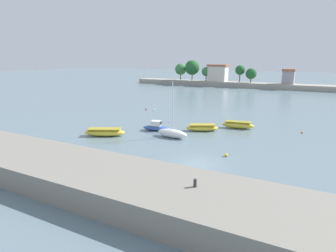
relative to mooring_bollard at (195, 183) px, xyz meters
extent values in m
plane|color=slate|center=(-3.16, 8.38, -2.14)|extent=(400.00, 400.00, 0.00)
cube|color=gray|center=(-3.16, -0.36, -1.21)|extent=(94.39, 7.02, 1.87)
cylinder|color=#2D2D33|center=(0.00, 0.00, 0.00)|extent=(0.22, 0.22, 0.55)
ellipsoid|color=yellow|center=(-17.92, 12.17, -1.69)|extent=(5.54, 3.89, 0.90)
cube|color=#A8952A|center=(-17.92, 12.17, -1.18)|extent=(4.47, 3.17, 0.12)
ellipsoid|color=#3856A8|center=(-13.33, 17.83, -1.79)|extent=(4.09, 2.12, 0.70)
cube|color=silver|center=(-13.33, 17.83, -1.08)|extent=(1.54, 1.28, 0.71)
cube|color=black|center=(-12.67, 17.97, -1.01)|extent=(0.26, 0.92, 0.49)
ellipsoid|color=white|center=(-9.68, 15.68, -1.59)|extent=(4.35, 1.73, 1.10)
cylinder|color=silver|center=(-9.62, 15.68, 2.04)|extent=(0.10, 0.10, 6.18)
cylinder|color=#B7B7BC|center=(-10.60, 15.74, -0.19)|extent=(1.83, 0.21, 0.08)
ellipsoid|color=yellow|center=(-7.47, 20.75, -1.74)|extent=(4.77, 3.48, 0.80)
cube|color=#A8952A|center=(-7.47, 20.75, -1.27)|extent=(3.85, 2.84, 0.14)
ellipsoid|color=yellow|center=(-3.35, 24.54, -1.68)|extent=(4.76, 2.00, 0.93)
cube|color=#A8952A|center=(-3.35, 24.54, -1.16)|extent=(3.82, 1.65, 0.10)
sphere|color=white|center=(-21.54, 31.13, -1.97)|extent=(0.33, 0.33, 0.33)
sphere|color=red|center=(-23.32, 31.07, -1.98)|extent=(0.32, 0.32, 0.32)
sphere|color=orange|center=(5.18, 25.90, -2.01)|extent=(0.27, 0.27, 0.27)
sphere|color=yellow|center=(-1.33, 11.78, -1.96)|extent=(0.36, 0.36, 0.36)
cube|color=#9E998C|center=(-3.16, 84.31, -1.29)|extent=(110.02, 6.11, 1.69)
cube|color=beige|center=(-26.33, 84.95, 2.20)|extent=(6.37, 4.76, 5.30)
cube|color=#995B42|center=(-26.33, 84.95, 5.20)|extent=(7.01, 5.23, 0.70)
cube|color=#99939E|center=(-2.47, 84.93, 1.62)|extent=(3.62, 4.05, 4.14)
cube|color=#995B42|center=(-2.47, 84.93, 4.04)|extent=(3.98, 4.45, 0.70)
cylinder|color=brown|center=(-35.92, 83.61, 0.84)|extent=(0.36, 0.36, 2.58)
sphere|color=#235B2D|center=(-35.92, 83.61, 4.30)|extent=(5.42, 5.42, 5.42)
cylinder|color=brown|center=(-14.26, 83.82, 0.34)|extent=(0.36, 0.36, 1.57)
sphere|color=#235B2D|center=(-14.26, 83.82, 2.60)|extent=(3.69, 3.69, 3.69)
cylinder|color=brown|center=(-30.57, 84.22, 0.56)|extent=(0.36, 0.36, 2.02)
sphere|color=#387A3D|center=(-30.57, 84.22, 2.92)|extent=(3.38, 3.38, 3.38)
cylinder|color=brown|center=(-40.96, 84.27, 0.70)|extent=(0.36, 0.36, 2.29)
sphere|color=#387A3D|center=(-40.96, 84.27, 3.58)|extent=(4.35, 4.35, 4.35)
cylinder|color=brown|center=(-18.16, 84.20, 0.96)|extent=(0.36, 0.36, 2.82)
sphere|color=#235B2D|center=(-18.16, 84.20, 3.72)|extent=(3.37, 3.37, 3.37)
camera|label=1|loc=(6.44, -16.00, 7.99)|focal=30.35mm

